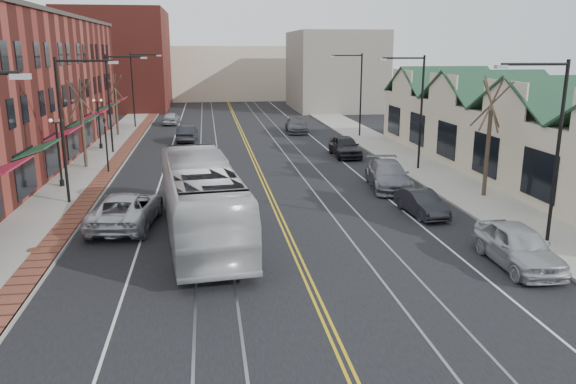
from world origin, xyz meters
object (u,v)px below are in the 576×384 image
object	(u,v)px
parked_car_c	(388,175)
parked_car_a	(518,246)
parked_suv	(126,209)
parked_car_b	(421,203)
transit_bus	(201,199)
parked_car_d	(345,146)

from	to	relation	value
parked_car_c	parked_car_a	bearing A→B (deg)	-77.63
parked_suv	parked_car_b	distance (m)	15.22
parked_car_a	parked_car_c	xyz separation A→B (m)	(-1.06, 13.38, -0.01)
parked_suv	parked_car_b	size ratio (longest dim) A/B	1.53
parked_suv	parked_car_a	xyz separation A→B (m)	(16.37, -7.76, 0.00)
transit_bus	parked_car_d	xyz separation A→B (m)	(11.48, 18.78, -0.97)
parked_car_d	parked_suv	bearing A→B (deg)	-132.09
parked_car_d	parked_car_a	bearing A→B (deg)	-86.67
parked_car_a	parked_car_c	world-z (taller)	parked_car_a
parked_car_a	parked_car_c	distance (m)	13.42
transit_bus	parked_car_a	world-z (taller)	transit_bus
parked_car_c	parked_car_d	size ratio (longest dim) A/B	1.16
transit_bus	parked_car_b	xyz separation A→B (m)	(11.48, 1.98, -1.16)
parked_suv	parked_car_d	xyz separation A→B (m)	(15.21, 16.50, -0.00)
parked_car_a	parked_car_d	size ratio (longest dim) A/B	1.00
parked_suv	parked_car_a	world-z (taller)	parked_car_a
transit_bus	parked_car_d	world-z (taller)	transit_bus
parked_car_b	parked_car_d	bearing A→B (deg)	84.21
transit_bus	parked_car_d	distance (m)	22.03
parked_car_b	parked_car_c	xyz separation A→B (m)	(0.10, 5.92, 0.18)
parked_car_b	parked_car_c	distance (m)	5.92
transit_bus	parked_car_d	size ratio (longest dim) A/B	2.61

